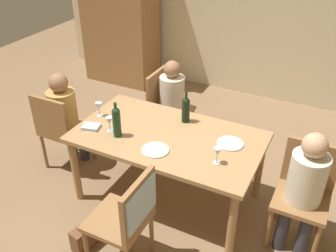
# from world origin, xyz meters

# --- Properties ---
(ground_plane) EXTENTS (10.00, 10.00, 0.00)m
(ground_plane) POSITION_xyz_m (0.00, 0.00, 0.00)
(ground_plane) COLOR #846647
(rear_room_partition) EXTENTS (6.40, 0.12, 2.70)m
(rear_room_partition) POSITION_xyz_m (0.00, 2.69, 1.35)
(rear_room_partition) COLOR beige
(rear_room_partition) RESTS_ON ground_plane
(armoire_cabinet) EXTENTS (1.18, 0.62, 2.18)m
(armoire_cabinet) POSITION_xyz_m (-1.96, 2.24, 1.10)
(armoire_cabinet) COLOR olive
(armoire_cabinet) RESTS_ON ground_plane
(dining_table) EXTENTS (1.72, 0.99, 0.74)m
(dining_table) POSITION_xyz_m (0.00, 0.00, 0.66)
(dining_table) COLOR #A87F51
(dining_table) RESTS_ON ground_plane
(chair_far_left) EXTENTS (0.44, 0.44, 0.92)m
(chair_far_left) POSITION_xyz_m (-0.48, 0.87, 0.53)
(chair_far_left) COLOR olive
(chair_far_left) RESTS_ON ground_plane
(chair_right_end) EXTENTS (0.44, 0.44, 0.92)m
(chair_right_end) POSITION_xyz_m (1.24, 0.09, 0.53)
(chair_right_end) COLOR olive
(chair_right_end) RESTS_ON ground_plane
(chair_left_end) EXTENTS (0.44, 0.44, 0.92)m
(chair_left_end) POSITION_xyz_m (-1.24, -0.09, 0.53)
(chair_left_end) COLOR olive
(chair_left_end) RESTS_ON ground_plane
(chair_near) EXTENTS (0.46, 0.44, 0.92)m
(chair_near) POSITION_xyz_m (0.12, -0.87, 0.59)
(chair_near) COLOR olive
(chair_near) RESTS_ON ground_plane
(person_woman_host) EXTENTS (0.33, 0.28, 1.08)m
(person_woman_host) POSITION_xyz_m (-0.36, 0.87, 0.63)
(person_woman_host) COLOR #33333D
(person_woman_host) RESTS_ON ground_plane
(person_man_bearded) EXTENTS (0.30, 0.34, 1.12)m
(person_man_bearded) POSITION_xyz_m (1.24, -0.03, 0.65)
(person_man_bearded) COLOR #33333D
(person_man_bearded) RESTS_ON ground_plane
(person_man_guest) EXTENTS (0.29, 0.34, 1.11)m
(person_man_guest) POSITION_xyz_m (-1.24, 0.03, 0.64)
(person_man_guest) COLOR #33333D
(person_man_guest) RESTS_ON ground_plane
(wine_bottle_tall_green) EXTENTS (0.08, 0.08, 0.34)m
(wine_bottle_tall_green) POSITION_xyz_m (-0.41, -0.21, 0.90)
(wine_bottle_tall_green) COLOR #19381E
(wine_bottle_tall_green) RESTS_ON dining_table
(wine_bottle_dark_red) EXTENTS (0.08, 0.08, 0.32)m
(wine_bottle_dark_red) POSITION_xyz_m (0.04, 0.30, 0.88)
(wine_bottle_dark_red) COLOR black
(wine_bottle_dark_red) RESTS_ON dining_table
(wine_glass_near_left) EXTENTS (0.07, 0.07, 0.15)m
(wine_glass_near_left) POSITION_xyz_m (-0.77, 0.01, 0.85)
(wine_glass_near_left) COLOR silver
(wine_glass_near_left) RESTS_ON dining_table
(wine_glass_centre) EXTENTS (0.07, 0.07, 0.15)m
(wine_glass_centre) POSITION_xyz_m (-0.52, -0.18, 0.85)
(wine_glass_centre) COLOR silver
(wine_glass_centre) RESTS_ON dining_table
(wine_glass_near_right) EXTENTS (0.07, 0.07, 0.15)m
(wine_glass_near_right) POSITION_xyz_m (0.55, -0.19, 0.85)
(wine_glass_near_right) COLOR silver
(wine_glass_near_right) RESTS_ON dining_table
(dinner_plate_host) EXTENTS (0.24, 0.24, 0.01)m
(dinner_plate_host) POSITION_xyz_m (0.01, -0.27, 0.75)
(dinner_plate_host) COLOR white
(dinner_plate_host) RESTS_ON dining_table
(dinner_plate_guest_left) EXTENTS (0.24, 0.24, 0.01)m
(dinner_plate_guest_left) POSITION_xyz_m (0.56, 0.12, 0.75)
(dinner_plate_guest_left) COLOR white
(dinner_plate_guest_left) RESTS_ON dining_table
(folded_napkin) EXTENTS (0.19, 0.16, 0.03)m
(folded_napkin) POSITION_xyz_m (-0.71, -0.22, 0.76)
(folded_napkin) COLOR #ADC6D6
(folded_napkin) RESTS_ON dining_table
(handbag) EXTENTS (0.18, 0.30, 0.22)m
(handbag) POSITION_xyz_m (-0.35, -0.87, 0.11)
(handbag) COLOR brown
(handbag) RESTS_ON ground_plane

